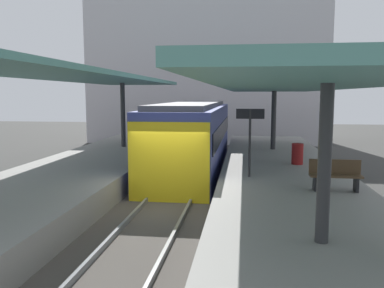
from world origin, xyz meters
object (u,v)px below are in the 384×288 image
Objects in this scene: platform_sign at (250,127)px; litter_bin at (297,154)px; commuter_train at (193,136)px; platform_bench at (335,174)px.

litter_bin is (1.86, 2.66, -1.22)m from platform_sign.
commuter_train is 5.36m from litter_bin.
commuter_train is 5.65× the size of platform_sign.
litter_bin is at bearing 96.49° from platform_bench.
commuter_train is 8.76m from platform_bench.
platform_bench is 3.06m from platform_sign.
platform_bench reaches higher than litter_bin.
platform_bench is 4.27m from litter_bin.
platform_sign is (2.57, -5.67, 0.90)m from commuter_train.
commuter_train is 15.61× the size of litter_bin.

